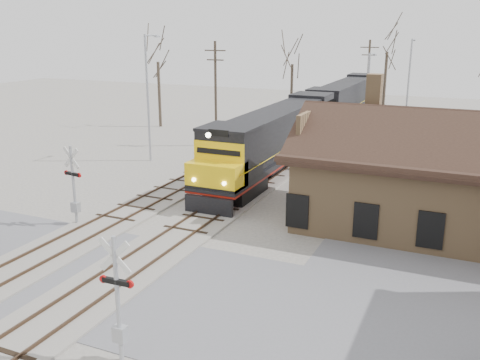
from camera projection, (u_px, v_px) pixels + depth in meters
name	position (u px, v px, depth m)	size (l,w,h in m)	color
ground	(116.00, 279.00, 22.91)	(140.00, 140.00, 0.00)	#A9A398
road	(116.00, 279.00, 22.91)	(60.00, 9.00, 0.03)	slate
track_main	(251.00, 186.00, 36.06)	(3.40, 90.00, 0.24)	#A9A398
track_siding	(193.00, 178.00, 37.82)	(3.40, 90.00, 0.24)	#A9A398
depot	(439.00, 185.00, 28.10)	(15.20, 9.31, 7.90)	#98764E
locomotive_lead	(272.00, 140.00, 38.69)	(3.21, 21.47, 4.77)	black
locomotive_trailing	(343.00, 102.00, 57.78)	(3.21, 21.47, 4.52)	black
crossbuck_near	(118.00, 305.00, 16.78)	(1.24, 0.32, 4.33)	#A5A8AD
crossbuck_far	(74.00, 189.00, 28.67)	(1.25, 0.33, 4.40)	#A5A8AD
streetlight_a	(148.00, 92.00, 41.73)	(0.25, 2.04, 9.85)	#A5A8AD
streetlight_b	(367.00, 106.00, 38.80)	(0.25, 2.04, 8.61)	#A5A8AD
streetlight_c	(409.00, 83.00, 51.23)	(0.25, 2.04, 9.31)	#A5A8AD
utility_pole_a	(216.00, 92.00, 47.19)	(2.00, 0.24, 9.21)	#382D23
utility_pole_b	(368.00, 80.00, 58.47)	(2.00, 0.24, 9.04)	#382D23
tree_a	(158.00, 51.00, 55.61)	(4.57, 4.57, 11.19)	#382D23
tree_b	(293.00, 55.00, 58.86)	(4.26, 4.26, 10.43)	#382D23
tree_c	(388.00, 40.00, 58.95)	(5.13, 5.13, 12.57)	#382D23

